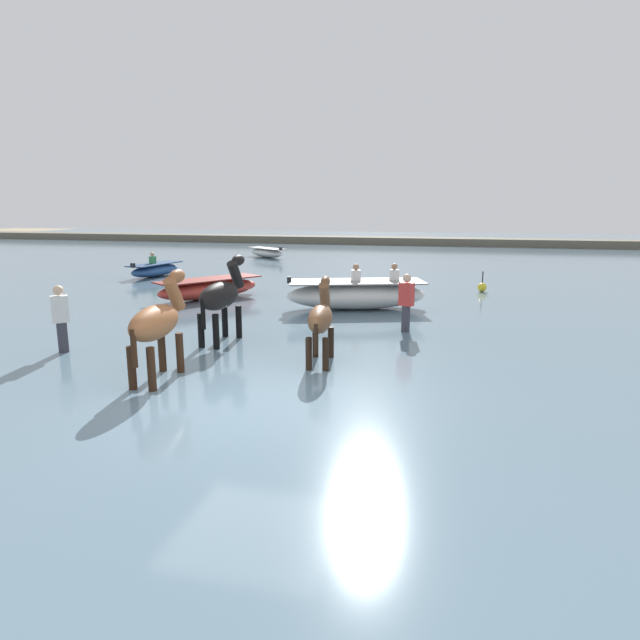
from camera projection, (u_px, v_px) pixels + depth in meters
ground_plane at (253, 416)px, 8.30m from camera, size 120.00×120.00×0.00m
water_surface at (361, 300)px, 17.77m from camera, size 90.00×90.00×0.26m
horse_lead_bay at (321, 320)px, 10.11m from camera, size 0.58×1.68×1.82m
horse_trailing_chestnut at (157, 324)px, 9.09m from camera, size 0.55×1.88×2.06m
horse_flank_black at (221, 298)px, 11.64m from camera, size 0.63×1.92×2.09m
boat_near_starboard at (209, 289)px, 17.30m from camera, size 2.88×3.56×0.64m
boat_mid_channel at (155, 270)px, 22.76m from camera, size 1.33×2.86×1.02m
boat_mid_outer at (356, 295)px, 15.54m from camera, size 4.25×2.58×1.29m
boat_near_port at (267, 253)px, 31.21m from camera, size 2.88×2.46×0.68m
person_onlooker_left at (406, 306)px, 12.67m from camera, size 0.37×0.32×1.63m
person_spectator_far at (61, 323)px, 10.87m from camera, size 0.37×0.36×1.63m
channel_buoy at (482, 287)px, 18.69m from camera, size 0.31×0.31×0.71m
far_shoreline at (415, 243)px, 41.46m from camera, size 80.00×2.40×0.81m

